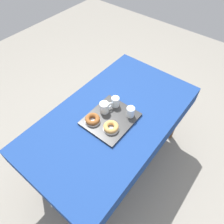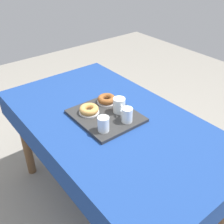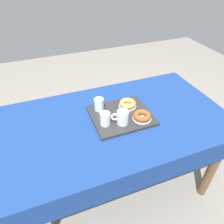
{
  "view_description": "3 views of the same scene",
  "coord_description": "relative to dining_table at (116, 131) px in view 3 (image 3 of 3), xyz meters",
  "views": [
    {
      "loc": [
        -0.8,
        -0.64,
        2.0
      ],
      "look_at": [
        0.01,
        0.01,
        0.76
      ],
      "focal_mm": 33.22,
      "sensor_mm": 36.0,
      "label": 1
    },
    {
      "loc": [
        1.01,
        -0.79,
        1.63
      ],
      "look_at": [
        -0.01,
        0.02,
        0.77
      ],
      "focal_mm": 43.0,
      "sensor_mm": 36.0,
      "label": 2
    },
    {
      "loc": [
        0.39,
        0.95,
        1.6
      ],
      "look_at": [
        0.02,
        -0.03,
        0.78
      ],
      "focal_mm": 33.07,
      "sensor_mm": 36.0,
      "label": 3
    }
  ],
  "objects": [
    {
      "name": "ground_plane",
      "position": [
        0.0,
        0.0,
        -0.63
      ],
      "size": [
        6.0,
        6.0,
        0.0
      ],
      "primitive_type": "plane",
      "color": "gray"
    },
    {
      "name": "dining_table",
      "position": [
        0.0,
        0.0,
        0.0
      ],
      "size": [
        1.47,
        0.84,
        0.74
      ],
      "color": "navy",
      "rests_on": "ground"
    },
    {
      "name": "donut_plate_left",
      "position": [
        -0.11,
        -0.08,
        0.13
      ],
      "size": [
        0.12,
        0.12,
        0.01
      ],
      "primitive_type": "cylinder",
      "color": "silver",
      "rests_on": "serving_tray"
    },
    {
      "name": "water_glass_near",
      "position": [
        0.09,
        0.04,
        0.16
      ],
      "size": [
        0.06,
        0.06,
        0.08
      ],
      "color": "white",
      "rests_on": "serving_tray"
    },
    {
      "name": "serving_tray",
      "position": [
        -0.04,
        -0.01,
        0.11
      ],
      "size": [
        0.38,
        0.34,
        0.02
      ],
      "primitive_type": "cube",
      "color": "#2D2D2D",
      "rests_on": "dining_table"
    },
    {
      "name": "sugar_donut_right",
      "position": [
        -0.14,
        0.08,
        0.15
      ],
      "size": [
        0.11,
        0.11,
        0.04
      ],
      "primitive_type": "torus",
      "color": "brown",
      "rests_on": "donut_plate_right"
    },
    {
      "name": "donut_plate_right",
      "position": [
        -0.14,
        0.08,
        0.13
      ],
      "size": [
        0.12,
        0.12,
        0.01
      ],
      "primitive_type": "cylinder",
      "color": "silver",
      "rests_on": "serving_tray"
    },
    {
      "name": "water_glass_far",
      "position": [
        0.08,
        -0.11,
        0.16
      ],
      "size": [
        0.06,
        0.06,
        0.08
      ],
      "color": "white",
      "rests_on": "serving_tray"
    },
    {
      "name": "tea_mug_left",
      "position": [
        -0.01,
        0.07,
        0.16
      ],
      "size": [
        0.11,
        0.07,
        0.09
      ],
      "color": "white",
      "rests_on": "serving_tray"
    },
    {
      "name": "sugar_donut_left",
      "position": [
        -0.11,
        -0.08,
        0.15
      ],
      "size": [
        0.11,
        0.11,
        0.04
      ],
      "primitive_type": "torus",
      "color": "tan",
      "rests_on": "donut_plate_left"
    }
  ]
}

